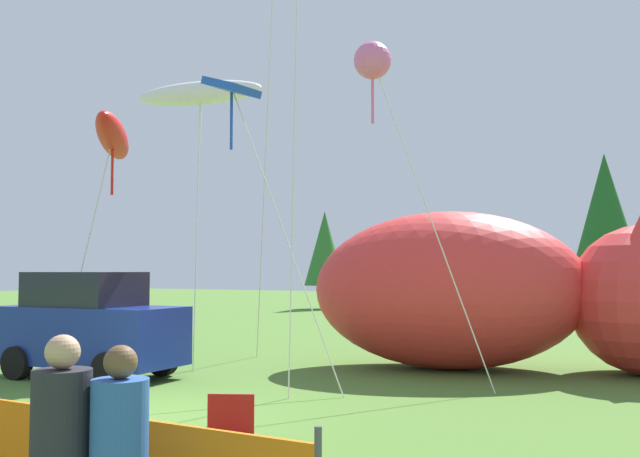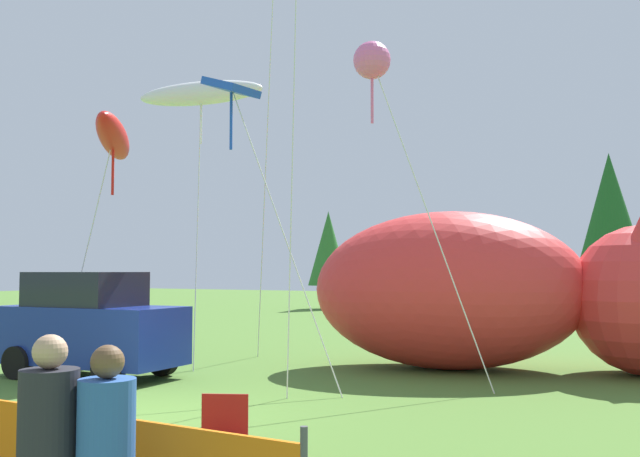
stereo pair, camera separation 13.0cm
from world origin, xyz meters
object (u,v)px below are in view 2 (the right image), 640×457
Objects in this scene: parked_car at (90,326)px; folding_chair at (222,433)px; kite_blue_box at (233,92)px; kite_white_ghost at (201,94)px; inflatable_cat at (500,296)px; kite_pink_octopus at (372,62)px; kite_red_lizard at (113,138)px.

folding_chair is at bearing -37.55° from parked_car.
kite_white_ghost reaches higher than kite_blue_box.
inflatable_cat is at bearing 13.25° from kite_white_ghost.
inflatable_cat is 1.25× the size of kite_white_ghost.
folding_chair is 0.10× the size of inflatable_cat.
kite_pink_octopus is (-1.40, 6.87, 5.97)m from folding_chair.
kite_white_ghost is 5.48m from kite_pink_octopus.
kite_blue_box is 0.90× the size of kite_pink_octopus.
parked_car is 8.32m from folding_chair.
kite_pink_octopus is (-1.77, -2.86, 4.83)m from inflatable_cat.
kite_red_lizard is (-3.04, -0.32, -0.72)m from kite_blue_box.
kite_pink_octopus is (2.65, 1.16, 0.56)m from kite_blue_box.
kite_blue_box is at bearing 17.13° from parked_car.
kite_pink_octopus is (5.69, 1.48, 1.29)m from kite_red_lizard.
kite_blue_box reaches higher than kite_red_lizard.
inflatable_cat is (0.38, 9.73, 1.14)m from folding_chair.
kite_red_lizard is at bearing -165.42° from kite_pink_octopus.
inflatable_cat is 1.58× the size of kite_red_lizard.
kite_red_lizard is (-7.47, -4.34, 3.55)m from inflatable_cat.
parked_car is 0.44× the size of inflatable_cat.
kite_white_ghost is at bearing -164.84° from folding_chair.
folding_chair is 0.13× the size of kite_pink_octopus.
parked_car is 0.64× the size of kite_blue_box.
inflatable_cat is at bearing 153.00° from folding_chair.
kite_pink_octopus reaches higher than folding_chair.
parked_car is 0.55× the size of kite_white_ghost.
kite_pink_octopus is at bearing 166.72° from folding_chair.
parked_car is at bearing -160.06° from inflatable_cat.
inflatable_cat is 8.91m from kite_white_ghost.
kite_blue_box reaches higher than parked_car.
kite_white_ghost reaches higher than inflatable_cat.
parked_car is at bearing -157.81° from kite_pink_octopus.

